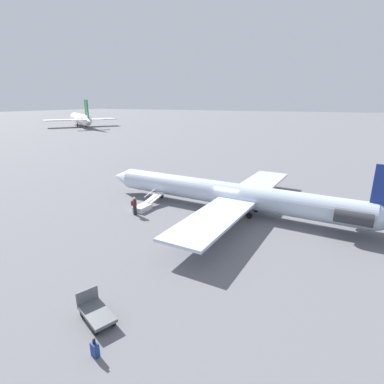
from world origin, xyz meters
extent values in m
plane|color=slate|center=(0.00, 0.00, 0.00)|extent=(600.00, 600.00, 0.00)
cylinder|color=silver|center=(0.00, 0.00, 1.71)|extent=(24.48, 3.32, 2.20)
cone|color=silver|center=(13.40, -0.61, 1.71)|extent=(2.52, 2.27, 2.16)
cube|color=silver|center=(-0.93, 6.28, 1.54)|extent=(3.99, 10.40, 0.22)
cube|color=silver|center=(-1.50, -6.16, 1.54)|extent=(3.99, 10.40, 0.22)
cylinder|color=#2D2D33|center=(-10.53, 2.03, 1.87)|extent=(2.69, 1.11, 0.99)
cylinder|color=#2D2D33|center=(-10.67, -1.06, 1.87)|extent=(2.69, 1.11, 0.99)
cylinder|color=black|center=(7.92, -0.36, 0.27)|extent=(0.55, 0.16, 0.55)
cylinder|color=#2D2D33|center=(7.92, -0.36, 0.63)|extent=(0.10, 0.10, 0.17)
cylinder|color=black|center=(-2.39, 1.10, 0.27)|extent=(0.55, 0.16, 0.55)
cylinder|color=#2D2D33|center=(-2.39, 1.10, 0.63)|extent=(0.10, 0.10, 0.17)
cylinder|color=black|center=(-2.48, -0.88, 0.27)|extent=(0.55, 0.16, 0.55)
cylinder|color=#2D2D33|center=(-2.48, -0.88, 0.63)|extent=(0.10, 0.10, 0.17)
cylinder|color=white|center=(90.44, -67.28, 3.16)|extent=(25.80, 19.30, 4.08)
cone|color=white|center=(104.05, -76.50, 3.16)|extent=(5.96, 5.83, 4.00)
cone|color=white|center=(76.49, -57.83, 3.16)|extent=(6.63, 6.28, 4.00)
cube|color=#1E6B38|center=(77.37, -58.42, 7.44)|extent=(4.91, 3.47, 6.53)
cube|color=white|center=(76.89, -58.10, 3.57)|extent=(8.43, 10.83, 0.20)
cube|color=white|center=(93.75, -59.86, 2.85)|extent=(12.09, 13.54, 0.41)
cube|color=white|center=(84.78, -73.11, 2.85)|extent=(12.09, 13.54, 0.41)
cylinder|color=black|center=(98.08, -72.46, 0.50)|extent=(0.98, 0.78, 1.01)
cylinder|color=gray|center=(98.08, -72.46, 1.17)|extent=(0.18, 0.18, 0.32)
cylinder|color=black|center=(89.12, -64.17, 0.50)|extent=(0.98, 0.78, 1.01)
cylinder|color=gray|center=(89.12, -64.17, 1.17)|extent=(0.18, 0.18, 0.32)
cylinder|color=black|center=(87.06, -67.21, 0.50)|extent=(0.98, 0.78, 1.01)
cylinder|color=gray|center=(87.06, -67.21, 1.17)|extent=(0.18, 0.18, 0.32)
cube|color=silver|center=(7.50, 3.71, 0.25)|extent=(1.18, 1.85, 0.50)
cube|color=silver|center=(7.41, 1.71, 0.75)|extent=(1.00, 2.27, 0.61)
cube|color=silver|center=(7.86, 1.69, 1.25)|extent=(0.16, 2.21, 0.55)
cube|color=#23232D|center=(7.41, 4.98, 0.42)|extent=(0.21, 0.29, 0.85)
cylinder|color=#4C1E23|center=(7.41, 4.98, 1.18)|extent=(0.36, 0.36, 0.65)
sphere|color=beige|center=(7.41, 4.98, 1.62)|extent=(0.24, 0.24, 0.24)
cube|color=#592323|center=(7.43, 5.25, 1.21)|extent=(0.29, 0.19, 0.44)
cube|color=#595B60|center=(0.33, 17.28, 0.44)|extent=(2.45, 1.86, 0.16)
cube|color=#595B60|center=(1.30, 16.88, 0.87)|extent=(0.49, 1.05, 0.70)
cylinder|color=black|center=(1.21, 17.40, 0.18)|extent=(0.38, 0.25, 0.36)
cylinder|color=black|center=(0.87, 16.58, 0.18)|extent=(0.38, 0.25, 0.36)
cylinder|color=black|center=(-0.22, 17.98, 0.18)|extent=(0.38, 0.25, 0.36)
cylinder|color=black|center=(-0.55, 17.17, 0.18)|extent=(0.38, 0.25, 0.36)
cube|color=navy|center=(-1.09, 18.88, 0.32)|extent=(0.40, 0.29, 0.64)
cube|color=black|center=(-1.09, 18.88, 0.76)|extent=(0.06, 0.13, 0.24)
camera|label=1|loc=(-9.20, 25.94, 10.20)|focal=28.00mm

